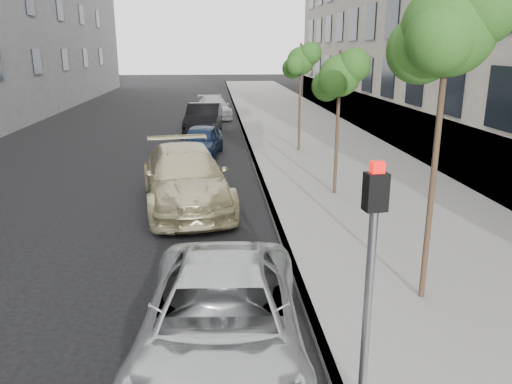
{
  "coord_description": "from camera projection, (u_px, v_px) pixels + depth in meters",
  "views": [
    {
      "loc": [
        -0.34,
        -6.1,
        4.32
      ],
      "look_at": [
        0.47,
        3.59,
        1.5
      ],
      "focal_mm": 35.0,
      "sensor_mm": 36.0,
      "label": 1
    }
  ],
  "objects": [
    {
      "name": "tree_near",
      "position": [
        450.0,
        30.0,
        7.49
      ],
      "size": [
        1.75,
        1.55,
        5.31
      ],
      "color": "#38281C",
      "rests_on": "sidewalk"
    },
    {
      "name": "suv",
      "position": [
        185.0,
        177.0,
        14.07
      ],
      "size": [
        3.07,
        5.85,
        1.62
      ],
      "primitive_type": "imported",
      "rotation": [
        0.0,
        0.0,
        0.15
      ],
      "color": "#C1B889",
      "rests_on": "ground"
    },
    {
      "name": "signal_pole",
      "position": [
        371.0,
        261.0,
        5.55
      ],
      "size": [
        0.26,
        0.21,
        3.03
      ],
      "rotation": [
        0.0,
        0.0,
        0.12
      ],
      "color": "#939699",
      "rests_on": "sidewalk"
    },
    {
      "name": "sedan_blue",
      "position": [
        201.0,
        141.0,
        20.4
      ],
      "size": [
        2.01,
        3.92,
        1.28
      ],
      "primitive_type": "imported",
      "rotation": [
        0.0,
        0.0,
        -0.14
      ],
      "color": "#101E38",
      "rests_on": "ground"
    },
    {
      "name": "sedan_rear",
      "position": [
        214.0,
        107.0,
        31.73
      ],
      "size": [
        2.44,
        4.77,
        1.33
      ],
      "primitive_type": "imported",
      "rotation": [
        0.0,
        0.0,
        0.13
      ],
      "color": "#B2B5BB",
      "rests_on": "ground"
    },
    {
      "name": "tree_mid",
      "position": [
        341.0,
        76.0,
        14.0
      ],
      "size": [
        1.55,
        1.35,
        4.19
      ],
      "color": "#38281C",
      "rests_on": "sidewalk"
    },
    {
      "name": "tree_far",
      "position": [
        301.0,
        61.0,
        20.15
      ],
      "size": [
        1.52,
        1.32,
        4.41
      ],
      "color": "#38281C",
      "rests_on": "sidewalk"
    },
    {
      "name": "minivan",
      "position": [
        221.0,
        321.0,
        6.92
      ],
      "size": [
        2.54,
        5.0,
        1.35
      ],
      "primitive_type": "imported",
      "rotation": [
        0.0,
        0.0,
        -0.06
      ],
      "color": "silver",
      "rests_on": "ground"
    },
    {
      "name": "curb",
      "position": [
        239.0,
        121.0,
        30.12
      ],
      "size": [
        0.15,
        72.0,
        0.14
      ],
      "primitive_type": "cube",
      "color": "#9E9B93",
      "rests_on": "ground"
    },
    {
      "name": "ground",
      "position": [
        244.0,
        364.0,
        7.07
      ],
      "size": [
        160.0,
        160.0,
        0.0
      ],
      "primitive_type": "plane",
      "color": "black",
      "rests_on": "ground"
    },
    {
      "name": "sedan_black",
      "position": [
        204.0,
        119.0,
        25.75
      ],
      "size": [
        2.02,
        4.83,
        1.55
      ],
      "primitive_type": "imported",
      "rotation": [
        0.0,
        0.0,
        -0.08
      ],
      "color": "black",
      "rests_on": "ground"
    },
    {
      "name": "sidewalk",
      "position": [
        291.0,
        120.0,
        30.37
      ],
      "size": [
        6.4,
        72.0,
        0.14
      ],
      "primitive_type": "cube",
      "color": "gray",
      "rests_on": "ground"
    }
  ]
}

